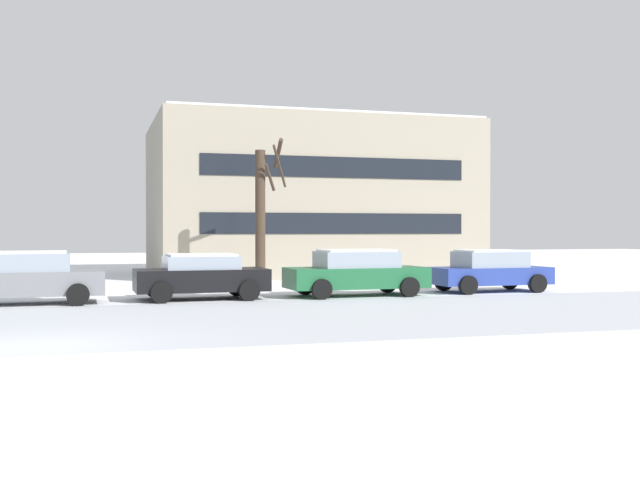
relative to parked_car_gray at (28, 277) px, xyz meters
The scene contains 8 objects.
ground_plane 8.76m from the parked_car_gray, 84.91° to the right, with size 120.00×120.00×0.00m, color white.
road_surface 5.43m from the parked_car_gray, 81.72° to the right, with size 80.00×8.76×0.00m.
parked_car_gray is the anchor object (origin of this frame).
parked_car_black 5.02m from the parked_car_gray, ahead, with size 4.06×2.22×1.41m.
parked_car_green 10.03m from the parked_car_gray, ahead, with size 4.58×2.12×1.51m.
parked_car_blue 15.04m from the parked_car_gray, ahead, with size 4.12×2.05×1.46m.
tree_far_right 9.40m from the parked_car_gray, 30.73° to the left, with size 1.28×1.77×5.56m.
building_far_right 18.21m from the parked_car_gray, 48.31° to the left, with size 14.86×10.75×7.41m.
Camera 1 is at (1.08, -14.72, 2.13)m, focal length 42.81 mm.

